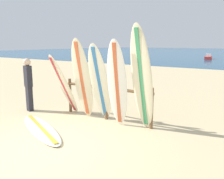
{
  "coord_description": "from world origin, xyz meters",
  "views": [
    {
      "loc": [
        3.87,
        -2.92,
        2.19
      ],
      "look_at": [
        0.11,
        2.78,
        0.83
      ],
      "focal_mm": 37.76,
      "sensor_mm": 36.0,
      "label": 1
    }
  ],
  "objects_px": {
    "surfboard_leaning_center_left": "(100,84)",
    "surfboard_leaning_center_right": "(142,79)",
    "surfboard_rack": "(106,96)",
    "surfboard_leaning_left": "(82,79)",
    "surfboard_lying_on_sand": "(41,129)",
    "surfboard_leaning_center": "(117,84)",
    "beachgoer_standing": "(28,82)",
    "small_boat_offshore": "(208,57)",
    "surfboard_leaning_far_left": "(64,85)"
  },
  "relations": [
    {
      "from": "surfboard_leaning_left",
      "to": "small_boat_offshore",
      "type": "distance_m",
      "value": 29.36
    },
    {
      "from": "surfboard_leaning_center_left",
      "to": "surfboard_lying_on_sand",
      "type": "xyz_separation_m",
      "value": [
        -0.93,
        -1.3,
        -1.06
      ]
    },
    {
      "from": "surfboard_rack",
      "to": "small_boat_offshore",
      "type": "height_order",
      "value": "surfboard_rack"
    },
    {
      "from": "surfboard_leaning_left",
      "to": "beachgoer_standing",
      "type": "height_order",
      "value": "surfboard_leaning_left"
    },
    {
      "from": "surfboard_leaning_center",
      "to": "beachgoer_standing",
      "type": "distance_m",
      "value": 3.23
    },
    {
      "from": "surfboard_rack",
      "to": "surfboard_lying_on_sand",
      "type": "bearing_deg",
      "value": -118.72
    },
    {
      "from": "surfboard_leaning_center_left",
      "to": "surfboard_lying_on_sand",
      "type": "distance_m",
      "value": 1.92
    },
    {
      "from": "surfboard_leaning_center",
      "to": "surfboard_leaning_left",
      "type": "bearing_deg",
      "value": 176.46
    },
    {
      "from": "surfboard_lying_on_sand",
      "to": "beachgoer_standing",
      "type": "height_order",
      "value": "beachgoer_standing"
    },
    {
      "from": "surfboard_leaning_center",
      "to": "beachgoer_standing",
      "type": "bearing_deg",
      "value": -175.59
    },
    {
      "from": "surfboard_leaning_left",
      "to": "surfboard_rack",
      "type": "bearing_deg",
      "value": 29.87
    },
    {
      "from": "surfboard_leaning_left",
      "to": "small_boat_offshore",
      "type": "bearing_deg",
      "value": 94.89
    },
    {
      "from": "surfboard_leaning_center_left",
      "to": "beachgoer_standing",
      "type": "relative_size",
      "value": 1.29
    },
    {
      "from": "small_boat_offshore",
      "to": "surfboard_leaning_center_left",
      "type": "bearing_deg",
      "value": -83.9
    },
    {
      "from": "surfboard_leaning_far_left",
      "to": "surfboard_lying_on_sand",
      "type": "bearing_deg",
      "value": -72.84
    },
    {
      "from": "surfboard_lying_on_sand",
      "to": "surfboard_leaning_center_left",
      "type": "bearing_deg",
      "value": 54.45
    },
    {
      "from": "surfboard_leaning_center",
      "to": "surfboard_leaning_far_left",
      "type": "bearing_deg",
      "value": 178.87
    },
    {
      "from": "small_boat_offshore",
      "to": "surfboard_leaning_far_left",
      "type": "bearing_deg",
      "value": -86.48
    },
    {
      "from": "surfboard_leaning_center_right",
      "to": "small_boat_offshore",
      "type": "xyz_separation_m",
      "value": [
        -4.35,
        29.2,
        -1.06
      ]
    },
    {
      "from": "surfboard_leaning_center_right",
      "to": "surfboard_lying_on_sand",
      "type": "height_order",
      "value": "surfboard_leaning_center_right"
    },
    {
      "from": "surfboard_rack",
      "to": "surfboard_lying_on_sand",
      "type": "relative_size",
      "value": 1.15
    },
    {
      "from": "surfboard_leaning_center_left",
      "to": "surfboard_leaning_center_right",
      "type": "bearing_deg",
      "value": 1.76
    },
    {
      "from": "beachgoer_standing",
      "to": "small_boat_offshore",
      "type": "bearing_deg",
      "value": 90.98
    },
    {
      "from": "surfboard_leaning_center_right",
      "to": "small_boat_offshore",
      "type": "height_order",
      "value": "surfboard_leaning_center_right"
    },
    {
      "from": "surfboard_leaning_center",
      "to": "surfboard_leaning_center_left",
      "type": "bearing_deg",
      "value": 172.83
    },
    {
      "from": "surfboard_leaning_center",
      "to": "surfboard_leaning_center_right",
      "type": "bearing_deg",
      "value": 10.22
    },
    {
      "from": "surfboard_leaning_center",
      "to": "small_boat_offshore",
      "type": "height_order",
      "value": "surfboard_leaning_center"
    },
    {
      "from": "surfboard_leaning_far_left",
      "to": "surfboard_lying_on_sand",
      "type": "xyz_separation_m",
      "value": [
        0.39,
        -1.26,
        -0.91
      ]
    },
    {
      "from": "surfboard_leaning_far_left",
      "to": "surfboard_leaning_left",
      "type": "xyz_separation_m",
      "value": [
        0.7,
        0.04,
        0.22
      ]
    },
    {
      "from": "surfboard_rack",
      "to": "surfboard_leaning_center_right",
      "type": "distance_m",
      "value": 1.44
    },
    {
      "from": "surfboard_rack",
      "to": "surfboard_leaning_left",
      "type": "relative_size",
      "value": 1.26
    },
    {
      "from": "surfboard_leaning_left",
      "to": "surfboard_leaning_center_right",
      "type": "distance_m",
      "value": 1.86
    },
    {
      "from": "surfboard_leaning_far_left",
      "to": "small_boat_offshore",
      "type": "xyz_separation_m",
      "value": [
        -1.8,
        29.27,
        -0.69
      ]
    },
    {
      "from": "surfboard_leaning_center",
      "to": "surfboard_lying_on_sand",
      "type": "relative_size",
      "value": 0.9
    },
    {
      "from": "surfboard_rack",
      "to": "surfboard_leaning_center",
      "type": "relative_size",
      "value": 1.27
    },
    {
      "from": "surfboard_leaning_center_left",
      "to": "small_boat_offshore",
      "type": "xyz_separation_m",
      "value": [
        -3.12,
        29.24,
        -0.84
      ]
    },
    {
      "from": "beachgoer_standing",
      "to": "small_boat_offshore",
      "type": "height_order",
      "value": "beachgoer_standing"
    },
    {
      "from": "surfboard_leaning_center_left",
      "to": "surfboard_leaning_center_right",
      "type": "distance_m",
      "value": 1.25
    },
    {
      "from": "surfboard_leaning_center",
      "to": "surfboard_leaning_center_right",
      "type": "xyz_separation_m",
      "value": [
        0.63,
        0.11,
        0.17
      ]
    },
    {
      "from": "surfboard_rack",
      "to": "beachgoer_standing",
      "type": "xyz_separation_m",
      "value": [
        -2.58,
        -0.66,
        0.24
      ]
    },
    {
      "from": "surfboard_leaning_center",
      "to": "surfboard_lying_on_sand",
      "type": "distance_m",
      "value": 2.26
    },
    {
      "from": "surfboard_leaning_center_right",
      "to": "beachgoer_standing",
      "type": "distance_m",
      "value": 3.88
    },
    {
      "from": "surfboard_leaning_left",
      "to": "surfboard_leaning_center_right",
      "type": "relative_size",
      "value": 0.88
    },
    {
      "from": "surfboard_leaning_far_left",
      "to": "beachgoer_standing",
      "type": "bearing_deg",
      "value": -167.52
    },
    {
      "from": "surfboard_leaning_center_left",
      "to": "surfboard_leaning_center_right",
      "type": "xyz_separation_m",
      "value": [
        1.23,
        0.04,
        0.22
      ]
    },
    {
      "from": "surfboard_rack",
      "to": "small_boat_offshore",
      "type": "relative_size",
      "value": 1.07
    },
    {
      "from": "small_boat_offshore",
      "to": "beachgoer_standing",
      "type": "bearing_deg",
      "value": -89.02
    },
    {
      "from": "surfboard_rack",
      "to": "beachgoer_standing",
      "type": "height_order",
      "value": "beachgoer_standing"
    },
    {
      "from": "surfboard_rack",
      "to": "surfboard_leaning_center_right",
      "type": "relative_size",
      "value": 1.11
    },
    {
      "from": "surfboard_leaning_left",
      "to": "surfboard_leaning_center_left",
      "type": "xyz_separation_m",
      "value": [
        0.62,
        0.0,
        -0.06
      ]
    }
  ]
}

